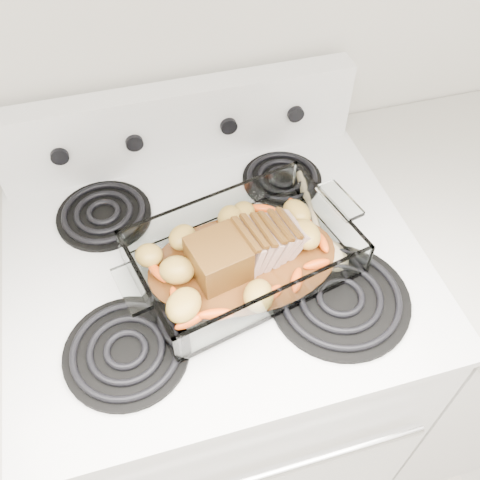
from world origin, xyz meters
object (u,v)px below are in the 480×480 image
object	(u,v)px
electric_range	(221,365)
baking_dish	(243,258)
counter_right	(451,308)
pork_roast	(236,251)

from	to	relation	value
electric_range	baking_dish	world-z (taller)	electric_range
counter_right	electric_range	bearing A→B (deg)	179.90
electric_range	baking_dish	bearing A→B (deg)	-43.85
counter_right	baking_dish	bearing A→B (deg)	-176.17
baking_dish	electric_range	bearing A→B (deg)	123.30
baking_dish	pork_roast	bearing A→B (deg)	167.15
baking_dish	pork_roast	world-z (taller)	pork_roast
counter_right	pork_roast	xyz separation A→B (m)	(-0.63, -0.04, 0.52)
electric_range	pork_roast	distance (m)	0.51
electric_range	counter_right	distance (m)	0.67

